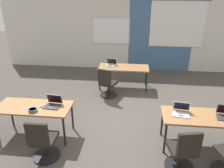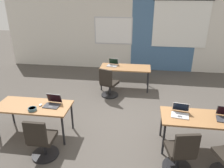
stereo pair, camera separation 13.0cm
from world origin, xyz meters
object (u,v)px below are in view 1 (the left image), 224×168
(laptop_far_left, at_px, (111,64))
(chair_far_left, at_px, (107,85))
(desk_near_left, at_px, (34,109))
(desk_far_center, at_px, (124,69))
(snack_bowl, at_px, (33,110))
(chair_near_right_inner, at_px, (182,153))
(laptop_near_left_inner, at_px, (53,104))
(chair_near_left_inner, at_px, (43,143))
(laptop_near_right_inner, at_px, (181,111))
(desk_near_right, at_px, (203,119))
(mouse_near_left_inner, at_px, (41,106))

(laptop_far_left, xyz_separation_m, chair_far_left, (-0.01, -0.81, -0.39))
(desk_near_left, relative_size, chair_far_left, 1.74)
(desk_far_center, distance_m, snack_bowl, 3.44)
(chair_near_right_inner, relative_size, laptop_near_left_inner, 2.61)
(desk_near_left, bearing_deg, chair_near_left_inner, -56.77)
(desk_near_left, xyz_separation_m, laptop_near_right_inner, (3.07, 0.05, 0.11))
(laptop_near_left_inner, height_order, snack_bowl, laptop_near_left_inner)
(desk_near_left, relative_size, desk_far_center, 1.00)
(desk_far_center, distance_m, chair_near_left_inner, 3.76)
(laptop_near_right_inner, bearing_deg, chair_near_left_inner, -154.38)
(desk_far_center, relative_size, laptop_near_right_inner, 4.27)
(desk_near_right, relative_size, desk_far_center, 1.00)
(chair_far_left, relative_size, mouse_near_left_inner, 8.87)
(desk_far_center, bearing_deg, laptop_near_left_inner, -116.03)
(laptop_near_left_inner, distance_m, chair_near_left_inner, 0.89)
(chair_far_left, height_order, mouse_near_left_inner, chair_far_left)
(mouse_near_left_inner, bearing_deg, desk_far_center, 60.39)
(mouse_near_left_inner, bearing_deg, chair_far_left, 60.82)
(laptop_far_left, bearing_deg, chair_near_left_inner, -93.32)
(desk_near_left, relative_size, laptop_far_left, 4.24)
(desk_near_left, height_order, desk_near_right, same)
(chair_near_left_inner, bearing_deg, snack_bowl, -54.09)
(snack_bowl, bearing_deg, chair_far_left, 61.66)
(laptop_far_left, xyz_separation_m, laptop_near_right_inner, (1.74, -2.84, -0.00))
(chair_far_left, xyz_separation_m, chair_near_left_inner, (-0.84, -2.81, 0.00))
(chair_far_left, height_order, laptop_near_right_inner, laptop_near_right_inner)
(laptop_near_right_inner, xyz_separation_m, chair_near_right_inner, (-0.06, -0.77, -0.39))
(chair_near_right_inner, distance_m, mouse_near_left_inner, 2.96)
(laptop_far_left, bearing_deg, desk_far_center, -1.98)
(laptop_near_left_inner, bearing_deg, laptop_far_left, 76.79)
(snack_bowl, bearing_deg, laptop_near_right_inner, 4.90)
(desk_near_right, distance_m, laptop_far_left, 3.62)
(desk_near_right, relative_size, snack_bowl, 9.01)
(chair_near_right_inner, bearing_deg, chair_far_left, -70.55)
(desk_near_left, xyz_separation_m, laptop_far_left, (1.33, 2.89, 0.11))
(desk_near_left, relative_size, snack_bowl, 9.01)
(laptop_near_left_inner, distance_m, mouse_near_left_inner, 0.26)
(chair_far_left, height_order, laptop_near_left_inner, laptop_near_left_inner)
(desk_near_left, distance_m, desk_far_center, 3.30)
(laptop_near_left_inner, bearing_deg, laptop_near_right_inner, 4.32)
(mouse_near_left_inner, relative_size, snack_bowl, 0.58)
(chair_near_left_inner, bearing_deg, chair_near_right_inner, 179.38)
(desk_near_right, xyz_separation_m, snack_bowl, (-3.41, -0.21, 0.10))
(desk_near_right, relative_size, chair_far_left, 1.74)
(chair_far_left, bearing_deg, desk_near_right, 156.11)
(chair_far_left, relative_size, snack_bowl, 5.18)
(chair_near_right_inner, bearing_deg, mouse_near_left_inner, -26.15)
(chair_near_right_inner, bearing_deg, laptop_far_left, -76.72)
(desk_near_left, height_order, chair_near_right_inner, chair_near_right_inner)
(desk_near_right, xyz_separation_m, laptop_far_left, (-2.17, 2.89, 0.11))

